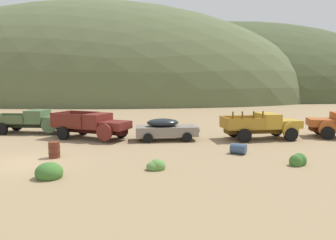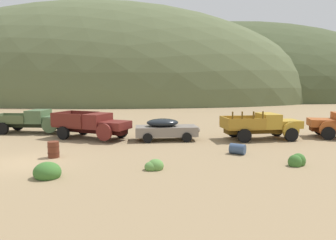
{
  "view_description": "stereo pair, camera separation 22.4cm",
  "coord_description": "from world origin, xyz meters",
  "px_view_note": "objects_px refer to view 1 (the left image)",
  "views": [
    {
      "loc": [
        8.64,
        -14.53,
        4.12
      ],
      "look_at": [
        6.65,
        8.31,
        1.28
      ],
      "focal_mm": 32.29,
      "sensor_mm": 36.0,
      "label": 1
    },
    {
      "loc": [
        8.87,
        -14.51,
        4.12
      ],
      "look_at": [
        6.65,
        8.31,
        1.28
      ],
      "focal_mm": 32.29,
      "sensor_mm": 36.0,
      "label": 2
    }
  ],
  "objects_px": {
    "truck_weathered_green": "(37,121)",
    "truck_oxblood": "(96,125)",
    "car_primer_gray": "(168,129)",
    "truck_mustard": "(266,126)",
    "oil_drum_foreground": "(54,150)",
    "oil_drum_spare": "(238,149)"
  },
  "relations": [
    {
      "from": "truck_weathered_green",
      "to": "truck_oxblood",
      "type": "distance_m",
      "value": 6.23
    },
    {
      "from": "truck_weathered_green",
      "to": "car_primer_gray",
      "type": "bearing_deg",
      "value": -13.35
    },
    {
      "from": "truck_weathered_green",
      "to": "truck_mustard",
      "type": "relative_size",
      "value": 1.07
    },
    {
      "from": "truck_oxblood",
      "to": "car_primer_gray",
      "type": "bearing_deg",
      "value": 18.11
    },
    {
      "from": "car_primer_gray",
      "to": "oil_drum_foreground",
      "type": "distance_m",
      "value": 8.14
    },
    {
      "from": "truck_oxblood",
      "to": "oil_drum_spare",
      "type": "distance_m",
      "value": 10.48
    },
    {
      "from": "truck_mustard",
      "to": "oil_drum_spare",
      "type": "height_order",
      "value": "truck_mustard"
    },
    {
      "from": "truck_oxblood",
      "to": "oil_drum_foreground",
      "type": "distance_m",
      "value": 5.68
    },
    {
      "from": "truck_oxblood",
      "to": "car_primer_gray",
      "type": "height_order",
      "value": "truck_oxblood"
    },
    {
      "from": "truck_weathered_green",
      "to": "oil_drum_foreground",
      "type": "bearing_deg",
      "value": -58.25
    },
    {
      "from": "car_primer_gray",
      "to": "truck_weathered_green",
      "type": "bearing_deg",
      "value": 157.37
    },
    {
      "from": "truck_oxblood",
      "to": "truck_mustard",
      "type": "height_order",
      "value": "truck_mustard"
    },
    {
      "from": "truck_weathered_green",
      "to": "truck_mustard",
      "type": "bearing_deg",
      "value": -5.53
    },
    {
      "from": "truck_mustard",
      "to": "oil_drum_foreground",
      "type": "distance_m",
      "value": 14.62
    },
    {
      "from": "oil_drum_foreground",
      "to": "truck_mustard",
      "type": "bearing_deg",
      "value": 27.54
    },
    {
      "from": "truck_oxblood",
      "to": "truck_weathered_green",
      "type": "bearing_deg",
      "value": 175.89
    },
    {
      "from": "truck_weathered_green",
      "to": "oil_drum_foreground",
      "type": "distance_m",
      "value": 9.54
    },
    {
      "from": "oil_drum_spare",
      "to": "truck_weathered_green",
      "type": "bearing_deg",
      "value": 158.44
    },
    {
      "from": "car_primer_gray",
      "to": "oil_drum_foreground",
      "type": "height_order",
      "value": "car_primer_gray"
    },
    {
      "from": "truck_mustard",
      "to": "car_primer_gray",
      "type": "bearing_deg",
      "value": 175.44
    },
    {
      "from": "oil_drum_foreground",
      "to": "truck_weathered_green",
      "type": "bearing_deg",
      "value": 123.56
    },
    {
      "from": "oil_drum_spare",
      "to": "oil_drum_foreground",
      "type": "xyz_separation_m",
      "value": [
        -10.25,
        -1.81,
        0.15
      ]
    }
  ]
}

